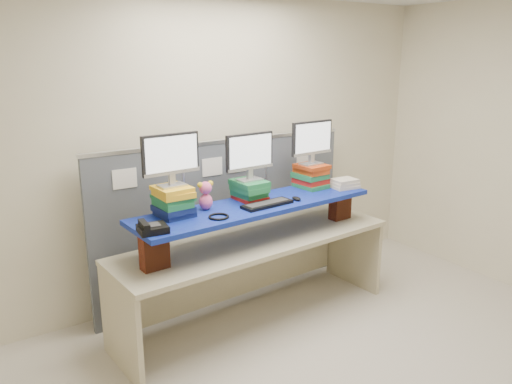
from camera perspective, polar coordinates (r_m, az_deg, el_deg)
room at (r=3.16m, az=12.79°, el=-0.81°), size 5.00×4.00×2.80m
cubicle_partition at (r=4.69m, az=-3.43°, el=-3.16°), size 2.60×0.06×1.53m
desk at (r=4.29m, az=-0.00°, el=-7.25°), size 2.54×0.89×0.76m
brick_pier_left at (r=3.69m, az=-11.55°, el=-6.65°), size 0.20×0.12×0.27m
brick_pier_right at (r=4.77m, az=9.59°, el=-1.47°), size 0.20×0.12×0.27m
blue_board at (r=4.14m, az=-0.00°, el=-1.59°), size 2.18×0.67×0.04m
book_stack_left at (r=3.84m, az=-9.44°, el=-1.03°), size 0.28×0.32×0.24m
book_stack_center at (r=4.22m, az=-0.75°, el=0.26°), size 0.26×0.31×0.17m
book_stack_right at (r=4.66m, az=6.27°, el=1.86°), size 0.27×0.31×0.22m
monitor_left at (r=3.76m, az=-9.71°, el=4.00°), size 0.46×0.14×0.40m
monitor_center at (r=4.15m, az=-0.73°, el=4.38°), size 0.46×0.14×0.40m
monitor_right at (r=4.59m, az=6.42°, el=5.93°), size 0.46×0.14×0.40m
keyboard at (r=4.08m, az=1.29°, el=-1.39°), size 0.46×0.19×0.03m
mouse at (r=4.24m, az=4.64°, el=-0.75°), size 0.06×0.10×0.03m
desk_phone at (r=3.54m, az=-11.84°, el=-4.06°), size 0.22×0.20×0.08m
headset at (r=3.79m, az=-4.28°, el=-2.82°), size 0.17×0.17×0.02m
plush_toy at (r=3.97m, az=-5.78°, el=-0.37°), size 0.14×0.10×0.23m
binder_stack at (r=4.69m, az=10.08°, el=0.96°), size 0.25×0.21×0.08m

